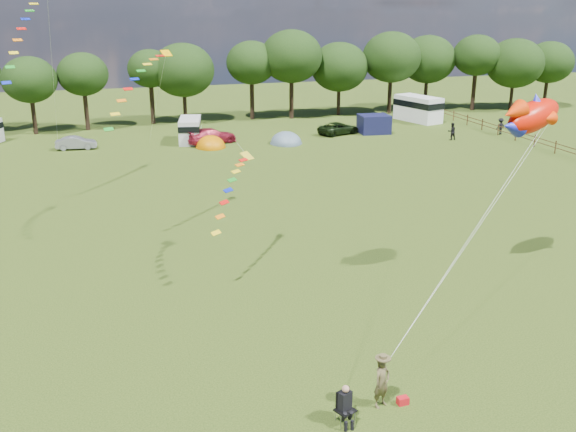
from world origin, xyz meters
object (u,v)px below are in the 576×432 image
object	(u,v)px
campervan_c	(190,129)
fish_kite	(530,117)
tent_greyblue	(286,143)
car_d	(339,128)
kite_flyer	(382,383)
walker_b	(500,126)
tent_orange	(211,147)
car_b	(76,143)
camp_chair	(345,400)
walker_a	(452,131)
campervan_d	(418,108)
car_c	(211,136)

from	to	relation	value
campervan_c	fish_kite	world-z (taller)	fish_kite
tent_greyblue	fish_kite	bearing A→B (deg)	-86.46
car_d	kite_flyer	bearing A→B (deg)	141.14
kite_flyer	walker_b	world-z (taller)	kite_flyer
car_d	fish_kite	world-z (taller)	fish_kite
car_d	tent_orange	bearing A→B (deg)	80.74
tent_greyblue	kite_flyer	world-z (taller)	kite_flyer
car_b	camp_chair	bearing A→B (deg)	-165.09
tent_greyblue	walker_b	bearing A→B (deg)	-4.62
fish_kite	walker_a	distance (m)	34.75
camp_chair	campervan_d	bearing A→B (deg)	37.33
campervan_c	walker_a	bearing A→B (deg)	-93.22
car_b	tent_greyblue	world-z (taller)	car_b
fish_kite	walker_b	distance (m)	38.82
car_d	tent_greyblue	bearing A→B (deg)	94.52
walker_b	tent_orange	bearing A→B (deg)	-21.24
car_b	car_c	size ratio (longest dim) A/B	0.69
car_c	campervan_c	distance (m)	2.35
car_b	car_d	world-z (taller)	car_d
walker_b	campervan_d	bearing A→B (deg)	-81.51
kite_flyer	tent_greyblue	bearing A→B (deg)	53.95
tent_orange	kite_flyer	size ratio (longest dim) A/B	1.72
walker_a	camp_chair	bearing A→B (deg)	58.18
car_d	tent_greyblue	world-z (taller)	car_d
car_d	campervan_d	bearing A→B (deg)	-87.55
car_d	camp_chair	world-z (taller)	camp_chair
car_d	campervan_c	world-z (taller)	campervan_c
car_b	fish_kite	distance (m)	43.57
kite_flyer	fish_kite	size ratio (longest dim) A/B	0.43
tent_orange	tent_greyblue	xyz separation A→B (m)	(7.39, -0.37, -0.00)
campervan_c	camp_chair	world-z (taller)	campervan_c
kite_flyer	camp_chair	xyz separation A→B (m)	(-1.54, -0.51, -0.06)
fish_kite	walker_a	size ratio (longest dim) A/B	2.43
car_b	car_c	distance (m)	12.70
car_d	camp_chair	bearing A→B (deg)	139.63
tent_orange	fish_kite	world-z (taller)	fish_kite
walker_a	tent_greyblue	bearing A→B (deg)	-8.12
walker_b	camp_chair	bearing A→B (deg)	33.81
tent_orange	tent_greyblue	bearing A→B (deg)	-2.88
campervan_d	walker_b	world-z (taller)	campervan_d
tent_greyblue	kite_flyer	bearing A→B (deg)	-101.94
camp_chair	walker_b	xyz separation A→B (m)	(33.37, 40.99, 0.01)
car_c	campervan_d	xyz separation A→B (m)	(25.31, 5.68, 0.80)
campervan_d	fish_kite	xyz separation A→B (m)	(-16.17, -41.63, 6.50)
campervan_d	walker_b	size ratio (longest dim) A/B	3.69
car_b	walker_a	xyz separation A→B (m)	(36.16, -6.18, 0.26)
tent_orange	walker_a	bearing A→B (deg)	-8.10
camp_chair	walker_b	world-z (taller)	walker_b
tent_greyblue	walker_a	world-z (taller)	walker_a
campervan_c	tent_orange	size ratio (longest dim) A/B	1.61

